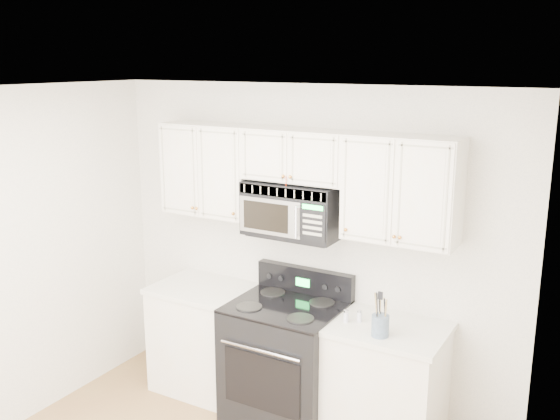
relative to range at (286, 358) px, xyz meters
The scene contains 9 objects.
room 1.62m from the range, 90.04° to the right, with size 3.51×3.51×2.61m.
base_cabinet_left 0.80m from the range, behind, with size 0.86×0.65×0.92m.
base_cabinet_right 0.80m from the range, ahead, with size 0.86×0.65×0.92m.
range is the anchor object (origin of this frame).
upper_cabinets 1.46m from the range, 90.32° to the left, with size 2.44×0.37×0.75m.
microwave 1.18m from the range, 101.11° to the left, with size 0.75×0.43×0.42m.
utensil_crock 0.98m from the range, ahead, with size 0.12×0.12×0.32m.
shaker_salt 0.71m from the range, ahead, with size 0.04×0.04×0.09m.
shaker_pepper 0.77m from the range, ahead, with size 0.04×0.04×0.09m.
Camera 1 is at (2.19, -2.53, 2.77)m, focal length 40.00 mm.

